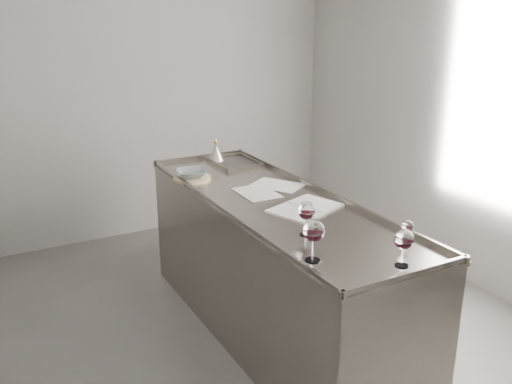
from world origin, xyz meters
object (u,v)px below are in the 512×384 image
counter (274,269)px  wine_glass_middle (307,211)px  wine_glass_right (404,240)px  ceramic_bowl (192,173)px  wine_glass_small (407,227)px  notebook (305,208)px  wine_glass_left (314,232)px  wine_funnel (216,153)px

counter → wine_glass_middle: (-0.13, -0.54, 0.60)m
wine_glass_right → ceramic_bowl: size_ratio=0.86×
wine_glass_middle → wine_glass_small: size_ratio=1.49×
counter → wine_glass_middle: 0.82m
counter → notebook: (0.10, -0.20, 0.47)m
wine_glass_left → ceramic_bowl: wine_glass_left is taller
wine_glass_small → wine_glass_middle: bearing=139.0°
wine_glass_left → notebook: size_ratio=0.43×
wine_glass_middle → wine_glass_right: bearing=-70.7°
wine_glass_small → notebook: wine_glass_small is taller
wine_glass_small → wine_funnel: size_ratio=0.68×
notebook → wine_funnel: size_ratio=2.62×
counter → wine_funnel: size_ratio=12.87×
wine_glass_left → wine_funnel: size_ratio=1.12×
wine_glass_right → counter: bearing=93.3°
wine_glass_right → wine_glass_small: size_ratio=1.45×
wine_glass_right → wine_funnel: 2.16m
wine_glass_right → ceramic_bowl: bearing=100.8°
notebook → wine_funnel: 1.28m
ceramic_bowl → wine_funnel: wine_funnel is taller
ceramic_bowl → wine_glass_middle: bearing=-83.1°
wine_glass_middle → notebook: 0.43m
wine_glass_small → wine_funnel: wine_funnel is taller
wine_glass_middle → notebook: bearing=57.3°
wine_glass_right → ceramic_bowl: wine_glass_right is taller
wine_glass_right → wine_funnel: wine_funnel is taller
counter → wine_glass_left: (-0.28, -0.83, 0.62)m
wine_glass_right → wine_funnel: bearing=89.2°
ceramic_bowl → wine_funnel: 0.54m
counter → wine_funnel: (0.09, 1.08, 0.53)m
notebook → wine_glass_left: bearing=-140.1°
notebook → ceramic_bowl: size_ratio=2.29×
counter → wine_glass_right: (0.06, -1.08, 0.60)m
wine_glass_left → ceramic_bowl: size_ratio=0.98×
notebook → ceramic_bowl: bearing=93.1°
counter → wine_glass_left: bearing=-108.4°
counter → wine_glass_right: wine_glass_right is taller
wine_glass_middle → wine_glass_right: 0.57m
ceramic_bowl → counter: bearing=-68.2°
notebook → wine_funnel: (-0.00, 1.28, 0.05)m
wine_glass_small → wine_funnel: (-0.17, 1.97, -0.03)m
counter → wine_glass_left: wine_glass_left is taller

